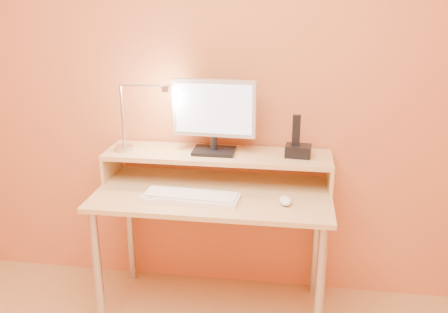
% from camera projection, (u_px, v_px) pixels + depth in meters
% --- Properties ---
extents(wall_back, '(3.00, 0.04, 2.50)m').
position_uv_depth(wall_back, '(222.00, 78.00, 2.61)').
color(wall_back, '#D47C41').
rests_on(wall_back, floor).
extents(desk_leg_fl, '(0.04, 0.04, 0.69)m').
position_uv_depth(desk_leg_fl, '(98.00, 273.00, 2.44)').
color(desk_leg_fl, silver).
rests_on(desk_leg_fl, floor).
extents(desk_leg_fr, '(0.04, 0.04, 0.69)m').
position_uv_depth(desk_leg_fr, '(320.00, 291.00, 2.29)').
color(desk_leg_fr, silver).
rests_on(desk_leg_fr, floor).
extents(desk_leg_bl, '(0.04, 0.04, 0.69)m').
position_uv_depth(desk_leg_bl, '(130.00, 227.00, 2.91)').
color(desk_leg_bl, silver).
rests_on(desk_leg_bl, floor).
extents(desk_leg_br, '(0.04, 0.04, 0.69)m').
position_uv_depth(desk_leg_br, '(316.00, 240.00, 2.76)').
color(desk_leg_br, silver).
rests_on(desk_leg_br, floor).
extents(desk_lower, '(1.20, 0.60, 0.02)m').
position_uv_depth(desk_lower, '(213.00, 194.00, 2.48)').
color(desk_lower, '#E3BB87').
rests_on(desk_lower, floor).
extents(shelf_riser_left, '(0.02, 0.30, 0.14)m').
position_uv_depth(shelf_riser_left, '(112.00, 164.00, 2.68)').
color(shelf_riser_left, '#E3BB87').
rests_on(shelf_riser_left, desk_lower).
extents(shelf_riser_right, '(0.02, 0.30, 0.14)m').
position_uv_depth(shelf_riser_right, '(330.00, 175.00, 2.52)').
color(shelf_riser_right, '#E3BB87').
rests_on(shelf_riser_right, desk_lower).
extents(desk_shelf, '(1.20, 0.30, 0.02)m').
position_uv_depth(desk_shelf, '(218.00, 155.00, 2.57)').
color(desk_shelf, '#E3BB87').
rests_on(desk_shelf, desk_lower).
extents(monitor_foot, '(0.22, 0.16, 0.02)m').
position_uv_depth(monitor_foot, '(214.00, 151.00, 2.57)').
color(monitor_foot, black).
rests_on(monitor_foot, desk_shelf).
extents(monitor_neck, '(0.04, 0.04, 0.07)m').
position_uv_depth(monitor_neck, '(214.00, 143.00, 2.55)').
color(monitor_neck, black).
rests_on(monitor_neck, monitor_foot).
extents(monitor_panel, '(0.44, 0.06, 0.30)m').
position_uv_depth(monitor_panel, '(214.00, 108.00, 2.50)').
color(monitor_panel, '#BDBDBE').
rests_on(monitor_panel, monitor_neck).
extents(monitor_back, '(0.39, 0.03, 0.25)m').
position_uv_depth(monitor_back, '(215.00, 107.00, 2.53)').
color(monitor_back, black).
rests_on(monitor_back, monitor_panel).
extents(monitor_screen, '(0.40, 0.02, 0.26)m').
position_uv_depth(monitor_screen, '(214.00, 109.00, 2.49)').
color(monitor_screen, silver).
rests_on(monitor_screen, monitor_panel).
extents(lamp_base, '(0.10, 0.10, 0.02)m').
position_uv_depth(lamp_base, '(125.00, 148.00, 2.61)').
color(lamp_base, silver).
rests_on(lamp_base, desk_shelf).
extents(lamp_post, '(0.01, 0.01, 0.33)m').
position_uv_depth(lamp_post, '(122.00, 116.00, 2.55)').
color(lamp_post, silver).
rests_on(lamp_post, lamp_base).
extents(lamp_arm, '(0.24, 0.01, 0.01)m').
position_uv_depth(lamp_arm, '(143.00, 85.00, 2.48)').
color(lamp_arm, silver).
rests_on(lamp_arm, lamp_post).
extents(lamp_head, '(0.04, 0.04, 0.03)m').
position_uv_depth(lamp_head, '(166.00, 89.00, 2.47)').
color(lamp_head, silver).
rests_on(lamp_head, lamp_arm).
extents(lamp_bulb, '(0.03, 0.03, 0.00)m').
position_uv_depth(lamp_bulb, '(166.00, 92.00, 2.47)').
color(lamp_bulb, '#FFEAC6').
rests_on(lamp_bulb, lamp_head).
extents(phone_dock, '(0.14, 0.11, 0.06)m').
position_uv_depth(phone_dock, '(298.00, 151.00, 2.50)').
color(phone_dock, black).
rests_on(phone_dock, desk_shelf).
extents(phone_handset, '(0.04, 0.03, 0.16)m').
position_uv_depth(phone_handset, '(296.00, 130.00, 2.47)').
color(phone_handset, black).
rests_on(phone_handset, phone_dock).
extents(phone_led, '(0.01, 0.00, 0.04)m').
position_uv_depth(phone_led, '(307.00, 154.00, 2.45)').
color(phone_led, '#3141FF').
rests_on(phone_led, phone_dock).
extents(keyboard, '(0.48, 0.18, 0.02)m').
position_uv_depth(keyboard, '(191.00, 197.00, 2.38)').
color(keyboard, white).
rests_on(keyboard, desk_lower).
extents(mouse, '(0.07, 0.11, 0.04)m').
position_uv_depth(mouse, '(286.00, 200.00, 2.33)').
color(mouse, white).
rests_on(mouse, desk_lower).
extents(remote_control, '(0.07, 0.16, 0.02)m').
position_uv_depth(remote_control, '(151.00, 195.00, 2.41)').
color(remote_control, white).
rests_on(remote_control, desk_lower).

